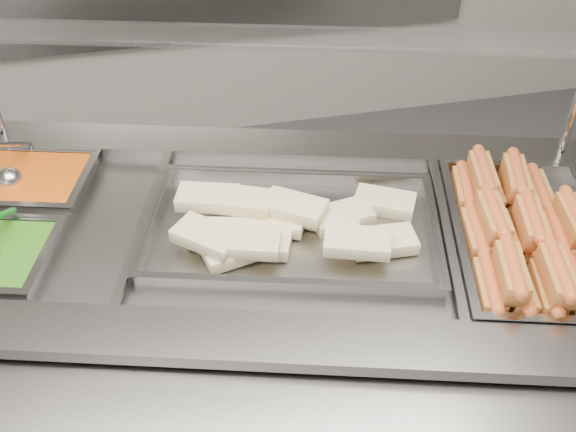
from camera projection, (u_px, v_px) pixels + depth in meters
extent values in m
cube|color=slate|center=(271.00, 344.00, 2.02)|extent=(2.12, 1.33, 0.95)
cube|color=gray|center=(253.00, 340.00, 1.41)|extent=(2.02, 0.70, 0.03)
cube|color=gray|center=(278.00, 146.00, 2.00)|extent=(2.02, 0.70, 0.03)
cube|color=black|center=(268.00, 260.00, 1.78)|extent=(1.88, 1.08, 0.02)
cube|color=gray|center=(447.00, 230.00, 1.68)|extent=(0.19, 0.61, 0.01)
cube|color=gray|center=(145.00, 218.00, 1.71)|extent=(0.19, 0.61, 0.01)
cube|color=gray|center=(245.00, 423.00, 1.30)|extent=(1.97, 0.80, 0.02)
cube|color=silver|center=(271.00, 36.00, 1.60)|extent=(1.83, 0.80, 0.09)
cube|color=#CA3B0B|center=(32.00, 189.00, 1.87)|extent=(0.36, 0.32, 0.10)
cube|color=#A05F21|center=(488.00, 290.00, 1.54)|extent=(0.10, 0.17, 0.06)
cylinder|color=#CB4F24|center=(491.00, 282.00, 1.52)|extent=(0.08, 0.18, 0.03)
cube|color=#A05F21|center=(475.00, 235.00, 1.68)|extent=(0.09, 0.17, 0.06)
cylinder|color=#CB4F24|center=(477.00, 229.00, 1.67)|extent=(0.08, 0.18, 0.03)
cube|color=#A05F21|center=(464.00, 191.00, 1.83)|extent=(0.10, 0.17, 0.06)
cylinder|color=#CB4F24|center=(466.00, 185.00, 1.81)|extent=(0.09, 0.18, 0.03)
cube|color=#A05F21|center=(517.00, 290.00, 1.53)|extent=(0.10, 0.17, 0.06)
cylinder|color=#CB4F24|center=(520.00, 283.00, 1.52)|extent=(0.08, 0.18, 0.03)
cube|color=#A05F21|center=(502.00, 236.00, 1.68)|extent=(0.09, 0.17, 0.06)
cylinder|color=#CB4F24|center=(503.00, 230.00, 1.66)|extent=(0.08, 0.18, 0.03)
cube|color=#A05F21|center=(488.00, 192.00, 1.82)|extent=(0.10, 0.17, 0.06)
cylinder|color=#CB4F24|center=(490.00, 185.00, 1.81)|extent=(0.08, 0.18, 0.03)
cube|color=#A05F21|center=(547.00, 291.00, 1.53)|extent=(0.10, 0.17, 0.06)
cylinder|color=#CB4F24|center=(549.00, 284.00, 1.51)|extent=(0.09, 0.18, 0.03)
cube|color=#A05F21|center=(528.00, 238.00, 1.68)|extent=(0.10, 0.17, 0.06)
cylinder|color=#CB4F24|center=(530.00, 231.00, 1.66)|extent=(0.08, 0.18, 0.03)
cube|color=#A05F21|center=(513.00, 193.00, 1.82)|extent=(0.10, 0.17, 0.06)
cylinder|color=#CB4F24|center=(515.00, 186.00, 1.81)|extent=(0.08, 0.18, 0.03)
cube|color=#A05F21|center=(576.00, 292.00, 1.53)|extent=(0.10, 0.17, 0.06)
cube|color=#A05F21|center=(555.00, 239.00, 1.67)|extent=(0.10, 0.17, 0.06)
cylinder|color=#CB4F24|center=(557.00, 232.00, 1.66)|extent=(0.09, 0.18, 0.03)
cube|color=#A05F21|center=(537.00, 194.00, 1.82)|extent=(0.10, 0.17, 0.06)
cylinder|color=#CB4F24|center=(540.00, 187.00, 1.80)|extent=(0.08, 0.18, 0.03)
cube|color=#A05F21|center=(511.00, 273.00, 1.50)|extent=(0.10, 0.17, 0.06)
cylinder|color=#CB4F24|center=(513.00, 265.00, 1.48)|extent=(0.08, 0.18, 0.03)
cube|color=#A05F21|center=(493.00, 218.00, 1.65)|extent=(0.09, 0.17, 0.06)
cylinder|color=#CB4F24|center=(495.00, 211.00, 1.63)|extent=(0.07, 0.18, 0.03)
cube|color=#A05F21|center=(482.00, 175.00, 1.79)|extent=(0.10, 0.17, 0.06)
cylinder|color=#CB4F24|center=(484.00, 168.00, 1.78)|extent=(0.08, 0.18, 0.03)
cube|color=#A05F21|center=(557.00, 276.00, 1.49)|extent=(0.10, 0.17, 0.06)
cylinder|color=#CB4F24|center=(560.00, 268.00, 1.47)|extent=(0.08, 0.18, 0.03)
cube|color=#A05F21|center=(531.00, 223.00, 1.63)|extent=(0.10, 0.17, 0.06)
cylinder|color=#CB4F24|center=(533.00, 216.00, 1.62)|extent=(0.09, 0.18, 0.03)
cube|color=#A05F21|center=(516.00, 178.00, 1.78)|extent=(0.11, 0.17, 0.06)
cylinder|color=#CB4F24|center=(518.00, 171.00, 1.77)|extent=(0.09, 0.18, 0.03)
cube|color=#A05F21|center=(574.00, 220.00, 1.64)|extent=(0.09, 0.17, 0.06)
cube|color=beige|center=(274.00, 220.00, 1.71)|extent=(0.19, 0.15, 0.04)
cube|color=beige|center=(384.00, 241.00, 1.65)|extent=(0.17, 0.10, 0.04)
cube|color=beige|center=(385.00, 202.00, 1.78)|extent=(0.19, 0.16, 0.04)
cube|color=beige|center=(341.00, 216.00, 1.73)|extent=(0.18, 0.12, 0.04)
cube|color=beige|center=(330.00, 218.00, 1.72)|extent=(0.19, 0.16, 0.04)
cube|color=beige|center=(221.00, 233.00, 1.67)|extent=(0.18, 0.13, 0.04)
cube|color=beige|center=(236.00, 250.00, 1.62)|extent=(0.18, 0.13, 0.04)
cube|color=beige|center=(258.00, 242.00, 1.64)|extent=(0.19, 0.14, 0.04)
cube|color=beige|center=(208.00, 198.00, 1.73)|extent=(0.18, 0.14, 0.04)
cube|color=beige|center=(357.00, 242.00, 1.59)|extent=(0.19, 0.14, 0.04)
cube|color=beige|center=(241.00, 201.00, 1.72)|extent=(0.19, 0.15, 0.04)
cube|color=beige|center=(294.00, 207.00, 1.70)|extent=(0.19, 0.17, 0.04)
cube|color=beige|center=(206.00, 236.00, 1.61)|extent=(0.18, 0.18, 0.04)
cube|color=beige|center=(247.00, 243.00, 1.60)|extent=(0.18, 0.14, 0.04)
sphere|color=silver|center=(10.00, 180.00, 1.83)|extent=(0.08, 0.08, 0.08)
cylinder|color=silver|center=(15.00, 144.00, 1.86)|extent=(0.06, 0.17, 0.12)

